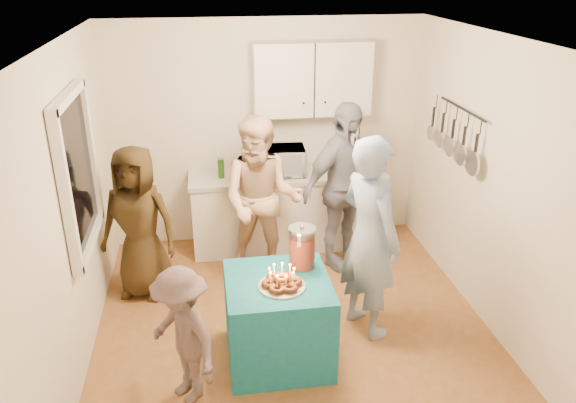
{
  "coord_description": "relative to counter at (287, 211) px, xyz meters",
  "views": [
    {
      "loc": [
        -0.71,
        -4.24,
        3.17
      ],
      "look_at": [
        0.0,
        0.35,
        1.15
      ],
      "focal_mm": 35.0,
      "sensor_mm": 36.0,
      "label": 1
    }
  ],
  "objects": [
    {
      "name": "floor",
      "position": [
        -0.2,
        -1.7,
        -0.43
      ],
      "size": [
        4.0,
        4.0,
        0.0
      ],
      "primitive_type": "plane",
      "color": "brown",
      "rests_on": "ground"
    },
    {
      "name": "ceiling",
      "position": [
        -0.2,
        -1.7,
        2.17
      ],
      "size": [
        4.0,
        4.0,
        0.0
      ],
      "primitive_type": "plane",
      "color": "white",
      "rests_on": "floor"
    },
    {
      "name": "back_wall",
      "position": [
        -0.2,
        0.3,
        0.87
      ],
      "size": [
        3.6,
        3.6,
        0.0
      ],
      "primitive_type": "plane",
      "color": "silver",
      "rests_on": "floor"
    },
    {
      "name": "left_wall",
      "position": [
        -2.0,
        -1.7,
        0.87
      ],
      "size": [
        4.0,
        4.0,
        0.0
      ],
      "primitive_type": "plane",
      "color": "silver",
      "rests_on": "floor"
    },
    {
      "name": "right_wall",
      "position": [
        1.6,
        -1.7,
        0.87
      ],
      "size": [
        4.0,
        4.0,
        0.0
      ],
      "primitive_type": "plane",
      "color": "silver",
      "rests_on": "floor"
    },
    {
      "name": "window_night",
      "position": [
        -1.97,
        -1.4,
        1.12
      ],
      "size": [
        0.04,
        1.0,
        1.2
      ],
      "primitive_type": "cube",
      "color": "black",
      "rests_on": "left_wall"
    },
    {
      "name": "counter",
      "position": [
        0.0,
        0.0,
        0.0
      ],
      "size": [
        2.2,
        0.58,
        0.86
      ],
      "primitive_type": "cube",
      "color": "white",
      "rests_on": "floor"
    },
    {
      "name": "countertop",
      "position": [
        0.0,
        -0.0,
        0.46
      ],
      "size": [
        2.24,
        0.62,
        0.05
      ],
      "primitive_type": "cube",
      "color": "beige",
      "rests_on": "counter"
    },
    {
      "name": "upper_cabinet",
      "position": [
        0.3,
        0.15,
        1.52
      ],
      "size": [
        1.3,
        0.3,
        0.8
      ],
      "primitive_type": "cube",
      "color": "white",
      "rests_on": "back_wall"
    },
    {
      "name": "pot_rack",
      "position": [
        1.52,
        -1.0,
        1.17
      ],
      "size": [
        0.12,
        1.0,
        0.6
      ],
      "primitive_type": "cube",
      "color": "black",
      "rests_on": "right_wall"
    },
    {
      "name": "microwave",
      "position": [
        -0.09,
        0.0,
        0.64
      ],
      "size": [
        0.59,
        0.42,
        0.31
      ],
      "primitive_type": "imported",
      "rotation": [
        0.0,
        0.0,
        -0.07
      ],
      "color": "white",
      "rests_on": "countertop"
    },
    {
      "name": "party_table",
      "position": [
        -0.39,
        -2.05,
        -0.05
      ],
      "size": [
        0.85,
        0.85,
        0.76
      ],
      "primitive_type": "cube",
      "rotation": [
        0.0,
        0.0,
        -0.0
      ],
      "color": "#12667B",
      "rests_on": "floor"
    },
    {
      "name": "donut_cake",
      "position": [
        -0.37,
        -2.15,
        0.42
      ],
      "size": [
        0.38,
        0.38,
        0.18
      ],
      "primitive_type": null,
      "color": "#381C0C",
      "rests_on": "party_table"
    },
    {
      "name": "punch_jar",
      "position": [
        -0.16,
        -1.84,
        0.5
      ],
      "size": [
        0.22,
        0.22,
        0.34
      ],
      "primitive_type": "cylinder",
      "color": "red",
      "rests_on": "party_table"
    },
    {
      "name": "man_birthday",
      "position": [
        0.46,
        -1.74,
        0.5
      ],
      "size": [
        0.69,
        0.8,
        1.86
      ],
      "primitive_type": "imported",
      "rotation": [
        0.0,
        0.0,
        2.0
      ],
      "color": "#8CA5CB",
      "rests_on": "floor"
    },
    {
      "name": "woman_back_left",
      "position": [
        -1.6,
        -0.81,
        0.35
      ],
      "size": [
        0.89,
        0.72,
        1.57
      ],
      "primitive_type": "imported",
      "rotation": [
        0.0,
        0.0,
        -0.32
      ],
      "color": "#543B18",
      "rests_on": "floor"
    },
    {
      "name": "woman_back_center",
      "position": [
        -0.37,
        -0.69,
        0.46
      ],
      "size": [
        1.01,
        0.88,
        1.77
      ],
      "primitive_type": "imported",
      "rotation": [
        0.0,
        0.0,
        -0.28
      ],
      "color": "tan",
      "rests_on": "floor"
    },
    {
      "name": "woman_back_right",
      "position": [
        0.52,
        -0.54,
        0.49
      ],
      "size": [
        1.16,
        0.93,
        1.85
      ],
      "primitive_type": "imported",
      "rotation": [
        0.0,
        0.0,
        0.52
      ],
      "color": "#0F1632",
      "rests_on": "floor"
    },
    {
      "name": "child_near_left",
      "position": [
        -1.17,
        -2.41,
        0.14
      ],
      "size": [
        0.77,
        0.85,
        1.14
      ],
      "primitive_type": "imported",
      "rotation": [
        0.0,
        0.0,
        -0.96
      ],
      "color": "#4E3F3F",
      "rests_on": "floor"
    }
  ]
}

